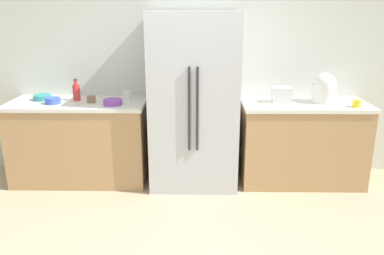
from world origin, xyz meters
name	(u,v)px	position (x,y,z in m)	size (l,w,h in m)	color
kitchen_back_panel	(194,42)	(0.00, 1.97, 1.52)	(4.92, 0.10, 3.05)	silver
counter_left	(81,141)	(-1.27, 1.58, 0.46)	(1.50, 0.68, 0.92)	tan
counter_right	(301,142)	(1.21, 1.58, 0.46)	(1.36, 0.68, 0.92)	tan
refrigerator	(194,101)	(0.01, 1.54, 0.94)	(0.93, 0.74, 1.88)	#B7BABF
toaster	(282,95)	(0.96, 1.59, 1.00)	(0.20, 0.18, 0.17)	silver
rice_cooker	(324,89)	(1.41, 1.60, 1.07)	(0.26, 0.26, 0.32)	silver
bottle_a	(76,92)	(-1.29, 1.65, 1.01)	(0.08, 0.08, 0.24)	red
cup_a	(91,99)	(-1.10, 1.55, 0.95)	(0.09, 0.09, 0.07)	brown
cup_b	(357,103)	(1.69, 1.39, 0.95)	(0.09, 0.09, 0.07)	yellow
cup_c	(127,95)	(-0.74, 1.69, 0.97)	(0.08, 0.08, 0.10)	white
bowl_a	(42,97)	(-1.68, 1.67, 0.94)	(0.20, 0.20, 0.06)	teal
bowl_b	(53,101)	(-1.50, 1.49, 0.95)	(0.16, 0.16, 0.06)	blue
bowl_c	(113,102)	(-0.85, 1.44, 0.95)	(0.20, 0.20, 0.06)	purple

